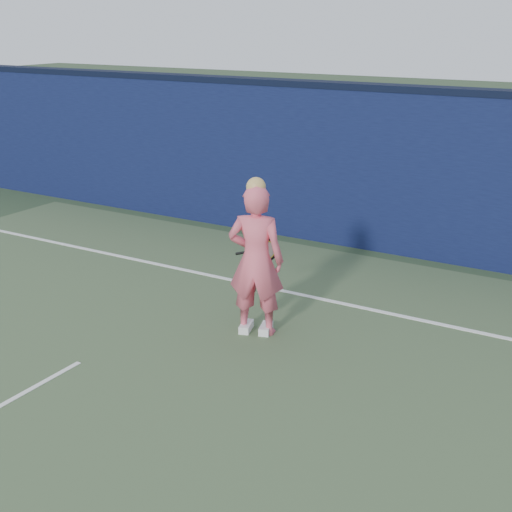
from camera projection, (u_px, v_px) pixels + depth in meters
The scene contains 5 objects.
ground at pixel (6, 404), 6.90m from camera, with size 80.00×80.00×0.00m, color #2E3F27.
backstop_wall at pixel (310, 164), 11.80m from camera, with size 24.00×0.40×2.50m, color #0C1237.
wall_cap at pixel (312, 84), 11.38m from camera, with size 24.00×0.42×0.10m, color black.
player at pixel (256, 260), 8.20m from camera, with size 0.75×0.61×1.88m.
racket at pixel (263, 250), 8.59m from camera, with size 0.56×0.16×0.30m.
Camera 1 is at (5.20, -3.98, 3.56)m, focal length 50.00 mm.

